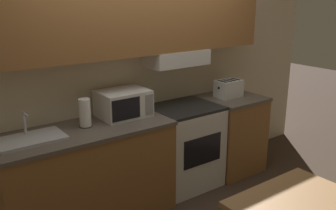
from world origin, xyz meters
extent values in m
plane|color=#3D2D23|center=(0.00, 0.00, 0.00)|extent=(16.00, 16.00, 0.00)
cube|color=beige|center=(0.00, 0.03, 1.27)|extent=(5.35, 0.05, 2.55)
cube|color=#936033|center=(0.00, -0.16, 1.81)|extent=(2.95, 0.32, 0.65)
cube|color=silver|center=(0.46, -0.16, 1.41)|extent=(0.67, 0.34, 0.16)
cube|color=#936033|center=(-0.69, -0.32, 0.44)|extent=(1.57, 0.64, 0.87)
cube|color=brown|center=(-0.69, -0.32, 0.89)|extent=(1.59, 0.66, 0.04)
cube|color=#936033|center=(1.15, -0.32, 0.44)|extent=(0.64, 0.64, 0.87)
cube|color=brown|center=(1.15, -0.32, 0.89)|extent=(0.66, 0.66, 0.04)
cube|color=silver|center=(0.46, -0.31, 0.44)|extent=(0.71, 0.61, 0.88)
cube|color=black|center=(0.46, -0.31, 0.89)|extent=(0.71, 0.61, 0.03)
cube|color=black|center=(0.46, -0.61, 0.50)|extent=(0.49, 0.01, 0.31)
cylinder|color=black|center=(0.30, -0.43, 0.90)|extent=(0.10, 0.10, 0.01)
cylinder|color=black|center=(0.62, -0.43, 0.90)|extent=(0.10, 0.10, 0.01)
cylinder|color=black|center=(0.30, -0.18, 0.90)|extent=(0.10, 0.10, 0.01)
cylinder|color=black|center=(0.62, -0.18, 0.90)|extent=(0.10, 0.10, 0.01)
cube|color=silver|center=(-0.22, -0.21, 1.04)|extent=(0.47, 0.38, 0.26)
cube|color=black|center=(-0.30, -0.40, 1.04)|extent=(0.29, 0.01, 0.20)
cube|color=gray|center=(-0.04, -0.40, 1.04)|extent=(0.08, 0.01, 0.20)
cube|color=silver|center=(1.11, -0.30, 1.01)|extent=(0.30, 0.20, 0.20)
cube|color=black|center=(0.96, -0.30, 1.04)|extent=(0.01, 0.02, 0.02)
cube|color=black|center=(1.01, -0.30, 1.10)|extent=(0.04, 0.14, 0.01)
cube|color=black|center=(1.08, -0.30, 1.10)|extent=(0.04, 0.14, 0.01)
cube|color=black|center=(1.15, -0.30, 1.10)|extent=(0.04, 0.14, 0.01)
cube|color=black|center=(1.22, -0.30, 1.10)|extent=(0.04, 0.14, 0.01)
cube|color=#B7BABF|center=(-1.16, -0.32, 0.92)|extent=(0.54, 0.33, 0.02)
cube|color=#4C4F54|center=(-1.16, -0.34, 0.92)|extent=(0.46, 0.25, 0.01)
cylinder|color=#B7BABF|center=(-1.16, -0.20, 1.02)|extent=(0.02, 0.02, 0.18)
cylinder|color=#B7BABF|center=(-1.16, -0.26, 1.11)|extent=(0.02, 0.12, 0.02)
cylinder|color=black|center=(-0.65, -0.27, 0.91)|extent=(0.12, 0.12, 0.01)
cylinder|color=white|center=(-0.65, -0.27, 1.04)|extent=(0.10, 0.10, 0.25)
cube|color=#9E7042|center=(0.03, -2.06, 0.74)|extent=(0.84, 0.65, 0.04)
camera|label=1|loc=(-1.93, -3.27, 2.05)|focal=40.00mm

